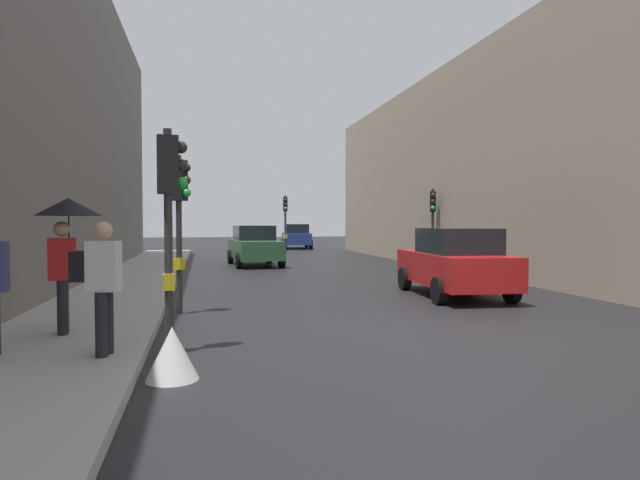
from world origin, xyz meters
name	(u,v)px	position (x,y,z in m)	size (l,w,h in m)	color
ground_plane	(459,332)	(0.00, 0.00, 0.00)	(120.00, 120.00, 0.00)	black
sidewalk_kerb	(120,293)	(-6.47, 6.00, 0.08)	(2.62, 40.00, 0.16)	#A8A5A0
building_facade_right	(584,169)	(11.16, 10.96, 4.13)	(12.00, 31.99, 8.26)	gray
traffic_light_near_right	(180,205)	(-4.84, 2.92, 2.28)	(0.44, 0.37, 3.30)	#2D2D2D
traffic_light_mid_street	(433,214)	(4.85, 11.94, 2.26)	(0.34, 0.45, 3.27)	#2D2D2D
traffic_light_near_left	(170,199)	(-4.83, -0.49, 2.26)	(0.44, 0.27, 3.27)	#2D2D2D
traffic_light_far_median	(285,214)	(0.47, 23.44, 2.42)	(0.25, 0.43, 3.51)	#2D2D2D
car_green_estate	(255,246)	(-2.16, 15.08, 0.88)	(2.28, 4.33, 1.76)	#2D6038
car_blue_van	(296,236)	(2.19, 29.59, 0.88)	(2.27, 4.33, 1.76)	navy
car_red_sedan	(455,262)	(1.98, 4.18, 0.88)	(2.26, 4.32, 1.76)	red
pedestrian_with_umbrella	(67,227)	(-6.46, 0.50, 1.84)	(1.00, 1.00, 2.14)	black
pedestrian_with_black_backpack	(100,280)	(-5.69, -1.08, 1.16)	(0.64, 0.39, 1.77)	black
warning_sign_triangle	(172,353)	(-4.74, -1.87, 0.33)	(0.64, 0.64, 0.65)	silver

